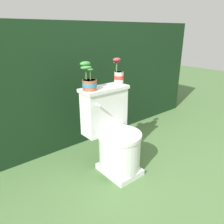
# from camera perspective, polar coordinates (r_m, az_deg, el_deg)

# --- Properties ---
(ground_plane) EXTENTS (12.00, 12.00, 0.00)m
(ground_plane) POSITION_cam_1_polar(r_m,az_deg,el_deg) (2.17, 4.62, -14.93)
(ground_plane) COLOR #4C703D
(hedge_backdrop) EXTENTS (3.69, 1.01, 1.35)m
(hedge_backdrop) POSITION_cam_1_polar(r_m,az_deg,el_deg) (2.87, -13.13, 8.38)
(hedge_backdrop) COLOR black
(hedge_backdrop) RESTS_ON ground
(toilet) EXTENTS (0.45, 0.51, 0.78)m
(toilet) POSITION_cam_1_polar(r_m,az_deg,el_deg) (2.02, 0.50, -6.37)
(toilet) COLOR silver
(toilet) RESTS_ON ground
(potted_plant_left) EXTENTS (0.13, 0.14, 0.24)m
(potted_plant_left) POSITION_cam_1_polar(r_m,az_deg,el_deg) (1.85, -6.08, 8.16)
(potted_plant_left) COLOR #9E5638
(potted_plant_left) RESTS_ON toilet
(potted_plant_midleft) EXTENTS (0.11, 0.09, 0.24)m
(potted_plant_midleft) POSITION_cam_1_polar(r_m,az_deg,el_deg) (2.05, 1.73, 9.67)
(potted_plant_midleft) COLOR beige
(potted_plant_midleft) RESTS_ON toilet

